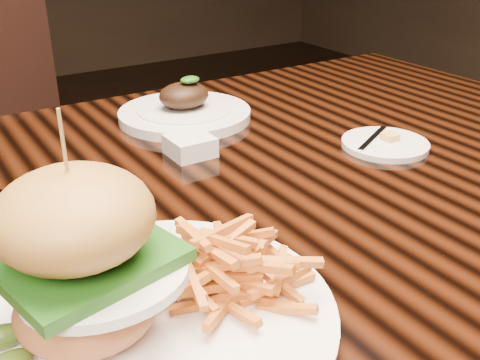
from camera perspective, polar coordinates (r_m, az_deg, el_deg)
dining_table at (r=0.85m, az=-4.43°, el=-4.79°), size 1.60×0.90×0.75m
burger_plate at (r=0.52m, az=-9.77°, el=-9.62°), size 0.34×0.34×0.22m
side_saucer at (r=0.96m, az=14.51°, el=3.58°), size 0.14×0.14×0.02m
ramekin at (r=0.90m, az=-5.10°, el=3.49°), size 0.08×0.08×0.03m
far_dish at (r=1.06m, az=-5.64°, el=7.01°), size 0.25×0.25×0.08m
chair_far at (r=1.65m, az=-22.26°, el=3.75°), size 0.59×0.59×0.95m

